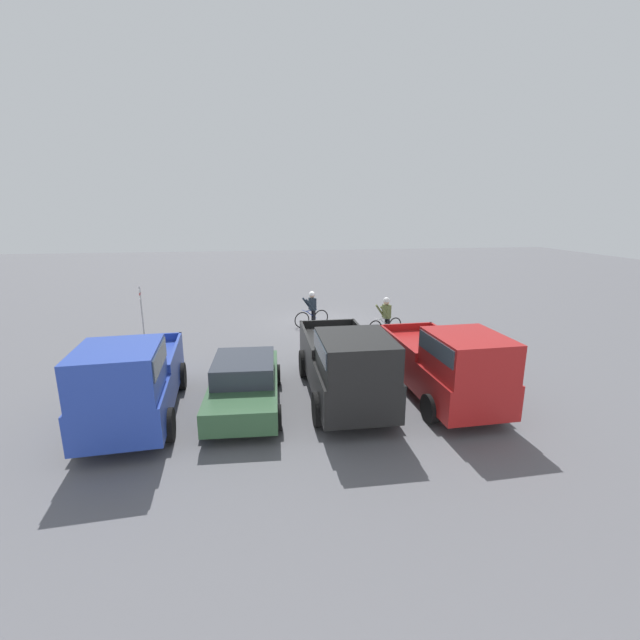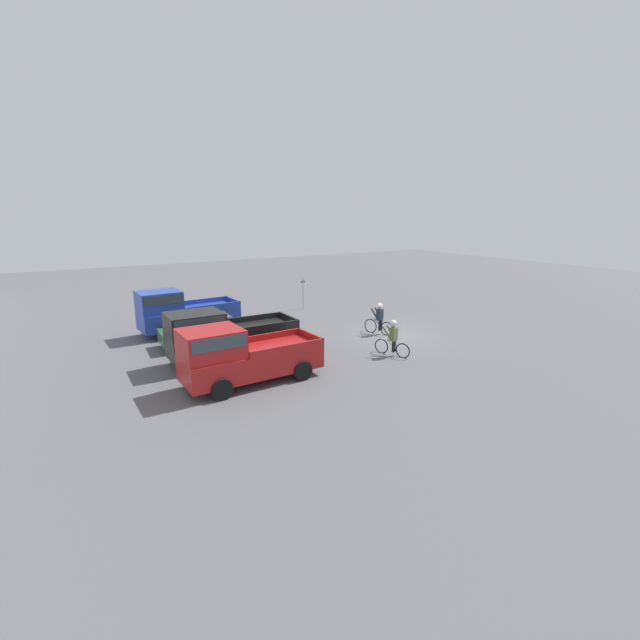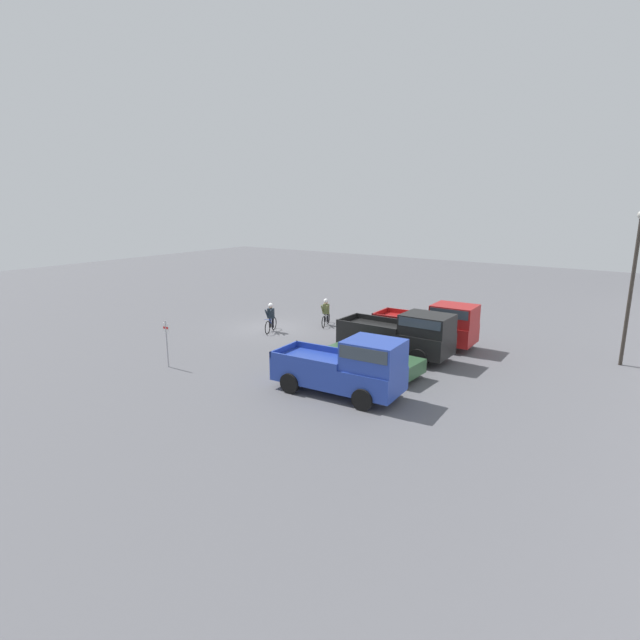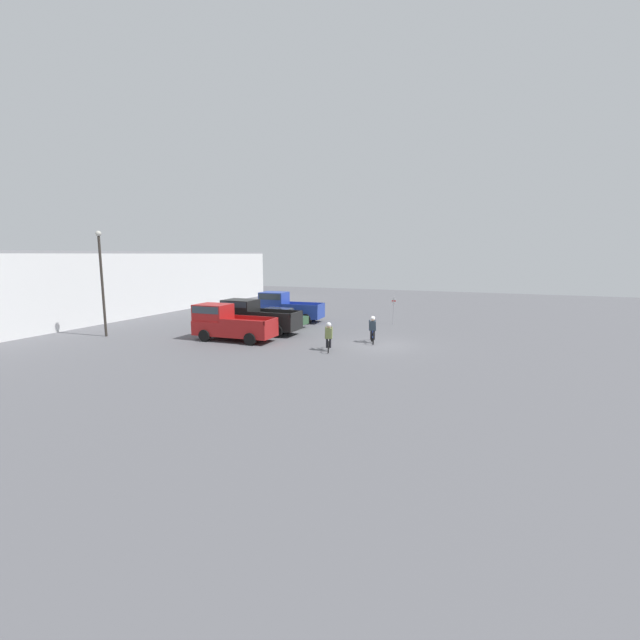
{
  "view_description": "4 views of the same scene",
  "coord_description": "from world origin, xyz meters",
  "px_view_note": "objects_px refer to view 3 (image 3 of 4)",
  "views": [
    {
      "loc": [
        3.05,
        19.92,
        5.29
      ],
      "look_at": [
        0.61,
        4.08,
        1.2
      ],
      "focal_mm": 24.0,
      "sensor_mm": 36.0,
      "label": 1
    },
    {
      "loc": [
        -16.48,
        14.67,
        6.21
      ],
      "look_at": [
        0.61,
        4.08,
        1.2
      ],
      "focal_mm": 24.0,
      "sensor_mm": 36.0,
      "label": 2
    },
    {
      "loc": [
        21.63,
        18.82,
        7.3
      ],
      "look_at": [
        0.61,
        4.08,
        1.2
      ],
      "focal_mm": 28.0,
      "sensor_mm": 36.0,
      "label": 3
    },
    {
      "loc": [
        -24.87,
        -6.18,
        5.45
      ],
      "look_at": [
        0.61,
        4.08,
        1.2
      ],
      "focal_mm": 24.0,
      "sensor_mm": 36.0,
      "label": 4
    }
  ],
  "objects_px": {
    "pickup_truck_2": "(350,366)",
    "cyclist_0": "(271,317)",
    "pickup_truck_0": "(434,324)",
    "pickup_truck_1": "(404,334)",
    "cyclist_1": "(326,311)",
    "sedan_0": "(370,358)",
    "lamppost": "(633,277)",
    "fire_lane_sign": "(167,339)"
  },
  "relations": [
    {
      "from": "pickup_truck_2",
      "to": "cyclist_0",
      "type": "xyz_separation_m",
      "value": [
        -5.75,
        -8.88,
        -0.34
      ]
    },
    {
      "from": "pickup_truck_0",
      "to": "pickup_truck_2",
      "type": "xyz_separation_m",
      "value": [
        8.38,
        0.07,
        0.05
      ]
    },
    {
      "from": "pickup_truck_0",
      "to": "pickup_truck_1",
      "type": "relative_size",
      "value": 0.96
    },
    {
      "from": "cyclist_1",
      "to": "pickup_truck_0",
      "type": "bearing_deg",
      "value": 86.47
    },
    {
      "from": "sedan_0",
      "to": "pickup_truck_0",
      "type": "bearing_deg",
      "value": 173.97
    },
    {
      "from": "cyclist_1",
      "to": "lamppost",
      "type": "height_order",
      "value": "lamppost"
    },
    {
      "from": "sedan_0",
      "to": "lamppost",
      "type": "relative_size",
      "value": 0.66
    },
    {
      "from": "lamppost",
      "to": "pickup_truck_1",
      "type": "bearing_deg",
      "value": -60.98
    },
    {
      "from": "fire_lane_sign",
      "to": "pickup_truck_0",
      "type": "bearing_deg",
      "value": 140.15
    },
    {
      "from": "pickup_truck_0",
      "to": "fire_lane_sign",
      "type": "height_order",
      "value": "pickup_truck_0"
    },
    {
      "from": "pickup_truck_1",
      "to": "cyclist_1",
      "type": "distance_m",
      "value": 7.47
    },
    {
      "from": "pickup_truck_0",
      "to": "pickup_truck_1",
      "type": "bearing_deg",
      "value": -7.18
    },
    {
      "from": "pickup_truck_0",
      "to": "pickup_truck_2",
      "type": "bearing_deg",
      "value": 0.45
    },
    {
      "from": "pickup_truck_2",
      "to": "lamppost",
      "type": "bearing_deg",
      "value": 141.57
    },
    {
      "from": "cyclist_1",
      "to": "fire_lane_sign",
      "type": "bearing_deg",
      "value": -7.56
    },
    {
      "from": "pickup_truck_1",
      "to": "cyclist_0",
      "type": "relative_size",
      "value": 3.23
    },
    {
      "from": "pickup_truck_1",
      "to": "pickup_truck_0",
      "type": "bearing_deg",
      "value": 172.82
    },
    {
      "from": "cyclist_1",
      "to": "fire_lane_sign",
      "type": "distance_m",
      "value": 10.69
    },
    {
      "from": "pickup_truck_2",
      "to": "pickup_truck_1",
      "type": "bearing_deg",
      "value": -175.68
    },
    {
      "from": "pickup_truck_0",
      "to": "cyclist_0",
      "type": "xyz_separation_m",
      "value": [
        2.63,
        -8.81,
        -0.3
      ]
    },
    {
      "from": "cyclist_0",
      "to": "lamppost",
      "type": "height_order",
      "value": "lamppost"
    },
    {
      "from": "fire_lane_sign",
      "to": "lamppost",
      "type": "relative_size",
      "value": 0.31
    },
    {
      "from": "pickup_truck_0",
      "to": "lamppost",
      "type": "relative_size",
      "value": 0.76
    },
    {
      "from": "pickup_truck_2",
      "to": "lamppost",
      "type": "relative_size",
      "value": 0.75
    },
    {
      "from": "pickup_truck_1",
      "to": "fire_lane_sign",
      "type": "xyz_separation_m",
      "value": [
        7.33,
        -8.12,
        0.12
      ]
    },
    {
      "from": "pickup_truck_2",
      "to": "cyclist_0",
      "type": "distance_m",
      "value": 10.59
    },
    {
      "from": "pickup_truck_1",
      "to": "sedan_0",
      "type": "distance_m",
      "value": 2.85
    },
    {
      "from": "fire_lane_sign",
      "to": "sedan_0",
      "type": "bearing_deg",
      "value": 119.93
    },
    {
      "from": "cyclist_0",
      "to": "cyclist_1",
      "type": "distance_m",
      "value": 3.53
    },
    {
      "from": "sedan_0",
      "to": "fire_lane_sign",
      "type": "bearing_deg",
      "value": -60.07
    },
    {
      "from": "lamppost",
      "to": "pickup_truck_2",
      "type": "bearing_deg",
      "value": -38.43
    },
    {
      "from": "cyclist_0",
      "to": "cyclist_1",
      "type": "height_order",
      "value": "cyclist_0"
    },
    {
      "from": "pickup_truck_1",
      "to": "pickup_truck_2",
      "type": "xyz_separation_m",
      "value": [
        5.56,
        0.42,
        0.01
      ]
    },
    {
      "from": "pickup_truck_0",
      "to": "lamppost",
      "type": "distance_m",
      "value": 9.0
    },
    {
      "from": "pickup_truck_2",
      "to": "cyclist_0",
      "type": "bearing_deg",
      "value": -122.94
    },
    {
      "from": "cyclist_1",
      "to": "pickup_truck_2",
      "type": "bearing_deg",
      "value": 38.98
    },
    {
      "from": "cyclist_0",
      "to": "cyclist_1",
      "type": "relative_size",
      "value": 1.0
    },
    {
      "from": "cyclist_1",
      "to": "pickup_truck_1",
      "type": "bearing_deg",
      "value": 64.14
    },
    {
      "from": "cyclist_0",
      "to": "fire_lane_sign",
      "type": "relative_size",
      "value": 0.79
    },
    {
      "from": "sedan_0",
      "to": "fire_lane_sign",
      "type": "height_order",
      "value": "fire_lane_sign"
    },
    {
      "from": "cyclist_0",
      "to": "fire_lane_sign",
      "type": "bearing_deg",
      "value": 2.59
    },
    {
      "from": "pickup_truck_1",
      "to": "fire_lane_sign",
      "type": "distance_m",
      "value": 10.94
    }
  ]
}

